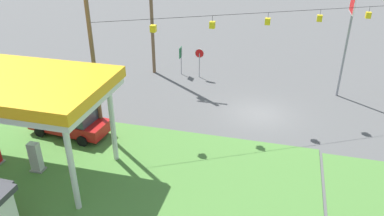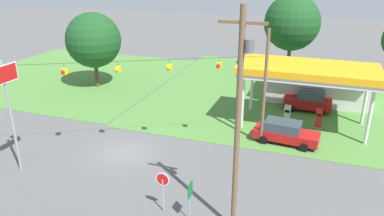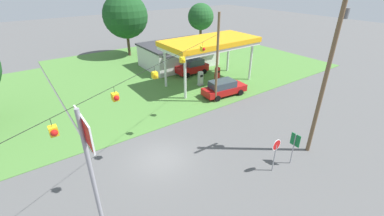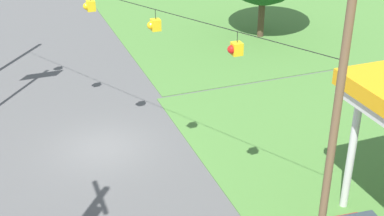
{
  "view_description": "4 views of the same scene",
  "coord_description": "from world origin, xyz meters",
  "px_view_note": "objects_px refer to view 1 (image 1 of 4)",
  "views": [
    {
      "loc": [
        -1.28,
        23.29,
        12.15
      ],
      "look_at": [
        4.05,
        2.91,
        1.38
      ],
      "focal_mm": 35.0,
      "sensor_mm": 36.0,
      "label": 1
    },
    {
      "loc": [
        13.06,
        -21.73,
        13.27
      ],
      "look_at": [
        4.38,
        2.85,
        3.1
      ],
      "focal_mm": 35.0,
      "sensor_mm": 36.0,
      "label": 2
    },
    {
      "loc": [
        -6.75,
        -13.4,
        11.84
      ],
      "look_at": [
        4.69,
        2.66,
        1.63
      ],
      "focal_mm": 24.0,
      "sensor_mm": 36.0,
      "label": 3
    },
    {
      "loc": [
        20.33,
        -3.43,
        12.32
      ],
      "look_at": [
        3.07,
        3.04,
        2.91
      ],
      "focal_mm": 50.0,
      "sensor_mm": 36.0,
      "label": 4
    }
  ],
  "objects_px": {
    "car_at_pumps_front": "(70,121)",
    "stop_sign_overhead": "(349,25)",
    "stop_sign_roadside": "(199,57)",
    "fuel_pump_near": "(36,158)",
    "route_sign": "(181,55)"
  },
  "relations": [
    {
      "from": "car_at_pumps_front",
      "to": "stop_sign_overhead",
      "type": "xyz_separation_m",
      "value": [
        -16.48,
        -10.24,
        4.5
      ]
    },
    {
      "from": "car_at_pumps_front",
      "to": "stop_sign_overhead",
      "type": "relative_size",
      "value": 0.67
    },
    {
      "from": "fuel_pump_near",
      "to": "car_at_pumps_front",
      "type": "distance_m",
      "value": 3.88
    },
    {
      "from": "stop_sign_roadside",
      "to": "stop_sign_overhead",
      "type": "height_order",
      "value": "stop_sign_overhead"
    },
    {
      "from": "stop_sign_roadside",
      "to": "route_sign",
      "type": "height_order",
      "value": "stop_sign_roadside"
    },
    {
      "from": "fuel_pump_near",
      "to": "route_sign",
      "type": "relative_size",
      "value": 0.72
    },
    {
      "from": "stop_sign_overhead",
      "to": "route_sign",
      "type": "bearing_deg",
      "value": -5.3
    },
    {
      "from": "fuel_pump_near",
      "to": "car_at_pumps_front",
      "type": "height_order",
      "value": "car_at_pumps_front"
    },
    {
      "from": "car_at_pumps_front",
      "to": "stop_sign_roadside",
      "type": "relative_size",
      "value": 2.05
    },
    {
      "from": "fuel_pump_near",
      "to": "stop_sign_roadside",
      "type": "distance_m",
      "value": 15.96
    },
    {
      "from": "car_at_pumps_front",
      "to": "stop_sign_roadside",
      "type": "height_order",
      "value": "stop_sign_roadside"
    },
    {
      "from": "fuel_pump_near",
      "to": "stop_sign_roadside",
      "type": "height_order",
      "value": "stop_sign_roadside"
    },
    {
      "from": "fuel_pump_near",
      "to": "car_at_pumps_front",
      "type": "bearing_deg",
      "value": -86.23
    },
    {
      "from": "fuel_pump_near",
      "to": "route_sign",
      "type": "xyz_separation_m",
      "value": [
        -3.55,
        -15.28,
        0.89
      ]
    },
    {
      "from": "stop_sign_roadside",
      "to": "car_at_pumps_front",
      "type": "bearing_deg",
      "value": -116.19
    }
  ]
}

